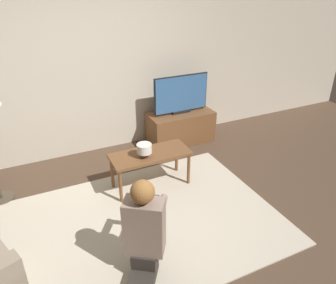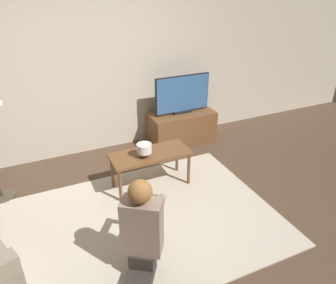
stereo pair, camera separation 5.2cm
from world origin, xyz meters
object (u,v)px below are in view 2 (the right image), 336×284
(person_kneeling, at_px, (142,230))
(table_lamp, at_px, (144,149))
(coffee_table, at_px, (150,157))
(tv, at_px, (182,94))

(person_kneeling, relative_size, table_lamp, 5.48)
(person_kneeling, height_order, table_lamp, person_kneeling)
(coffee_table, distance_m, person_kneeling, 1.37)
(person_kneeling, xyz_separation_m, table_lamp, (0.48, 1.19, 0.08))
(coffee_table, height_order, person_kneeling, person_kneeling)
(tv, relative_size, table_lamp, 4.93)
(tv, relative_size, person_kneeling, 0.90)
(table_lamp, bearing_deg, coffee_table, 28.41)
(person_kneeling, bearing_deg, table_lamp, -77.74)
(person_kneeling, distance_m, table_lamp, 1.29)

